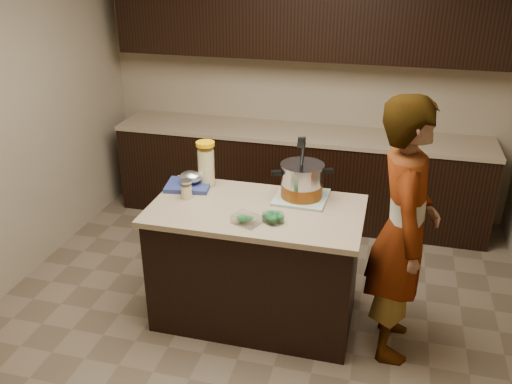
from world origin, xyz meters
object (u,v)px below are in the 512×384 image
person (403,232)px  stock_pot (302,183)px  island (256,264)px  lemonade_pitcher (206,165)px

person → stock_pot: bearing=64.0°
stock_pot → island: bearing=-160.7°
island → stock_pot: size_ratio=3.34×
lemonade_pitcher → person: size_ratio=0.19×
stock_pot → lemonade_pitcher: size_ratio=1.31×
stock_pot → lemonade_pitcher: (-0.73, 0.06, 0.03)m
island → stock_pot: (0.27, 0.22, 0.57)m
stock_pot → person: 0.78m
island → person: 1.07m
island → stock_pot: stock_pot is taller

